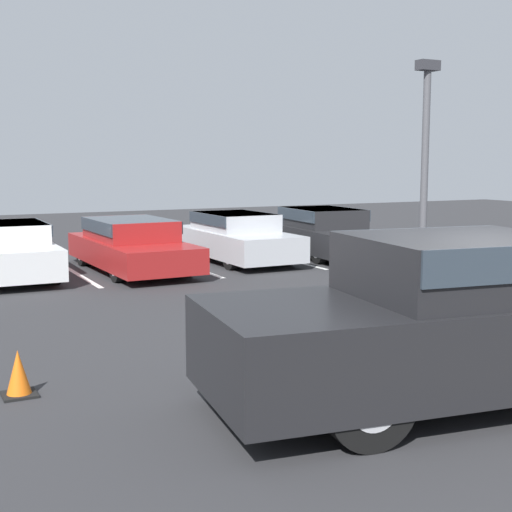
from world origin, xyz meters
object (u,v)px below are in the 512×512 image
Objects in this scene: light_post at (426,138)px; parked_sedan_c at (131,243)px; pickup_truck at (484,317)px; parked_sedan_e at (323,231)px; parked_sedan_d at (236,236)px; parked_sedan_b at (8,249)px; traffic_cone at (18,375)px.

parked_sedan_c is at bearing -174.35° from light_post.
pickup_truck is 11.73m from parked_sedan_e.
light_post is (6.65, 0.59, 2.59)m from parked_sedan_d.
light_post reaches higher than parked_sedan_c.
pickup_truck is 11.09m from parked_sedan_d.
parked_sedan_b is 8.23× the size of traffic_cone.
parked_sedan_e is (2.55, -0.16, 0.03)m from parked_sedan_d.
parked_sedan_b is 12.55m from light_post.
parked_sedan_b is 2.74m from parked_sedan_c.
parked_sedan_b is 0.77× the size of light_post.
parked_sedan_b is at bearing -88.84° from parked_sedan_d.
parked_sedan_d is 7.16m from light_post.
traffic_cone is at bearing -42.69° from parked_sedan_e.
traffic_cone is (-3.85, -8.14, -0.41)m from parked_sedan_c.
parked_sedan_c is 5.43m from parked_sedan_e.
pickup_truck is at bearing -11.91° from parked_sedan_d.
traffic_cone is (-1.12, -8.37, -0.41)m from parked_sedan_b.
parked_sedan_c is 9.29× the size of traffic_cone.
parked_sedan_e is (8.15, -0.04, 0.04)m from parked_sedan_b.
parked_sedan_c is 1.05× the size of parked_sedan_e.
parked_sedan_d is 0.79× the size of light_post.
pickup_truck reaches higher than traffic_cone.
parked_sedan_d is (2.27, 10.85, -0.23)m from pickup_truck.
parked_sedan_d is 2.55m from parked_sedan_e.
parked_sedan_e is 0.82× the size of light_post.
parked_sedan_e reaches higher than parked_sedan_b.
light_post is at bearing 95.02° from parked_sedan_d.
parked_sedan_d is 8.52× the size of traffic_cone.
parked_sedan_d reaches higher than traffic_cone.
parked_sedan_d is 10.84m from traffic_cone.
parked_sedan_b reaches higher than parked_sedan_c.
parked_sedan_d is at bearing 86.14° from pickup_truck.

